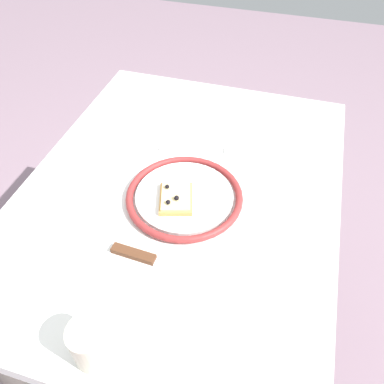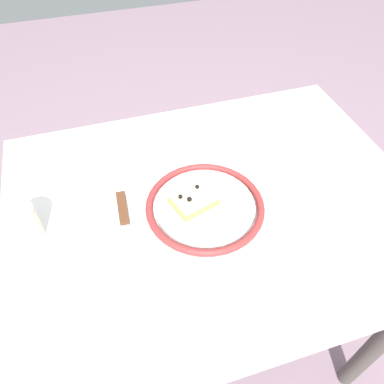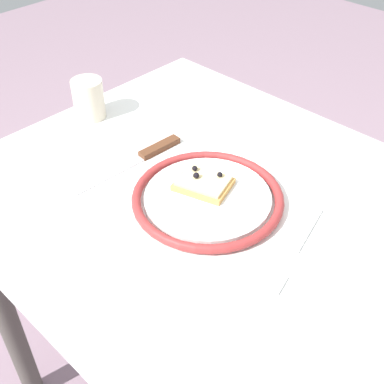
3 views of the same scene
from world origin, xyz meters
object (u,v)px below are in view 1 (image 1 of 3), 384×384
fork (200,150)px  plate (184,196)px  cup (92,344)px  knife (149,259)px  dining_table (181,217)px  pizza_slice_near (176,198)px

fork → plate: bearing=4.6°
plate → cup: bearing=-5.3°
plate → fork: plate is taller
fork → knife: bearing=-0.6°
dining_table → fork: fork is taller
pizza_slice_near → cup: bearing=-3.6°
knife → cup: 0.20m
pizza_slice_near → fork: pizza_slice_near is taller
plate → pizza_slice_near: bearing=-29.4°
plate → cup: size_ratio=3.08×
pizza_slice_near → cup: 0.35m
dining_table → plate: (0.03, 0.02, 0.11)m
knife → fork: (-0.35, 0.00, -0.00)m
cup → pizza_slice_near: bearing=176.4°
knife → fork: knife is taller
fork → cup: cup is taller
dining_table → pizza_slice_near: 0.13m
fork → pizza_slice_near: bearing=0.4°
pizza_slice_near → dining_table: bearing=-172.1°
plate → knife: size_ratio=1.07×
dining_table → plate: size_ratio=3.57×
plate → fork: 0.17m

